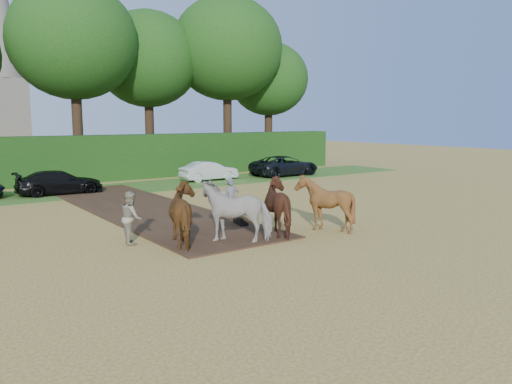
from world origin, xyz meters
TOP-DOWN VIEW (x-y plane):
  - ground at (0.00, 0.00)m, footprint 120.00×120.00m
  - earth_strip at (1.50, 7.00)m, footprint 4.50×17.00m
  - grass_verge at (0.00, 14.00)m, footprint 50.00×5.00m
  - hedgerow at (0.00, 18.50)m, footprint 46.00×1.60m
  - spectator_near at (-1.33, 1.31)m, footprint 0.83×0.97m
  - plough_team at (2.60, -0.39)m, footprint 6.98×4.99m
  - parked_cars at (-0.38, 14.11)m, footprint 35.94×3.27m
  - church at (4.00, 55.00)m, footprint 5.20×5.20m

SIDE VIEW (x-z plane):
  - ground at x=0.00m, z-range 0.00..0.00m
  - grass_verge at x=0.00m, z-range 0.00..0.03m
  - earth_strip at x=1.50m, z-range 0.00..0.05m
  - parked_cars at x=-0.38m, z-range -0.03..1.44m
  - spectator_near at x=-1.33m, z-range 0.00..1.72m
  - plough_team at x=2.60m, z-range -0.01..2.01m
  - hedgerow at x=0.00m, z-range 0.00..3.00m
  - church at x=4.00m, z-range 0.23..27.23m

